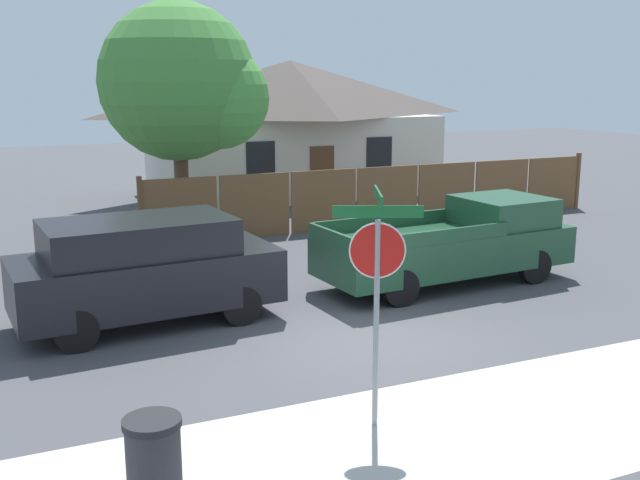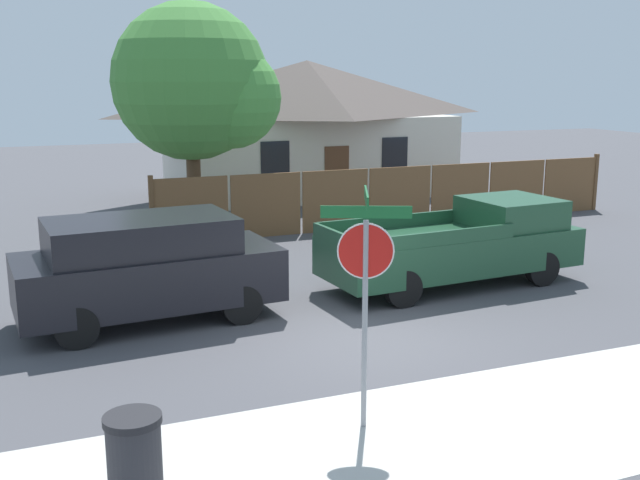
% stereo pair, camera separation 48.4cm
% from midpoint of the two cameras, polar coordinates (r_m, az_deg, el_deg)
% --- Properties ---
extents(ground_plane, '(80.00, 80.00, 0.00)m').
position_cam_midpoint_polar(ground_plane, '(12.87, 2.54, -7.38)').
color(ground_plane, '#47474C').
extents(sidewalk_strip, '(36.00, 3.20, 0.01)m').
position_cam_midpoint_polar(sidewalk_strip, '(10.03, 12.07, -13.56)').
color(sidewalk_strip, beige).
rests_on(sidewalk_strip, ground).
extents(wooden_fence, '(14.63, 0.12, 1.85)m').
position_cam_midpoint_polar(wooden_fence, '(22.24, 4.54, 3.37)').
color(wooden_fence, brown).
rests_on(wooden_fence, ground).
extents(house, '(10.72, 6.08, 4.92)m').
position_cam_midpoint_polar(house, '(28.37, -2.72, 8.74)').
color(house, beige).
rests_on(house, ground).
extents(oak_tree, '(4.53, 4.31, 6.36)m').
position_cam_midpoint_polar(oak_tree, '(21.14, -10.81, 11.50)').
color(oak_tree, brown).
rests_on(oak_tree, ground).
extents(red_suv, '(4.73, 2.32, 1.91)m').
position_cam_midpoint_polar(red_suv, '(13.68, -14.18, -2.07)').
color(red_suv, black).
rests_on(red_suv, ground).
extents(orange_pickup, '(5.71, 2.34, 1.76)m').
position_cam_midpoint_polar(orange_pickup, '(16.14, 9.39, -0.24)').
color(orange_pickup, '#1E472D').
rests_on(orange_pickup, ground).
extents(stop_sign, '(1.01, 0.91, 3.02)m').
position_cam_midpoint_polar(stop_sign, '(9.11, 2.86, -2.16)').
color(stop_sign, gray).
rests_on(stop_sign, ground).
extents(trash_bin, '(0.60, 0.60, 0.98)m').
position_cam_midpoint_polar(trash_bin, '(8.17, -14.27, -16.16)').
color(trash_bin, '#28282D').
rests_on(trash_bin, ground).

